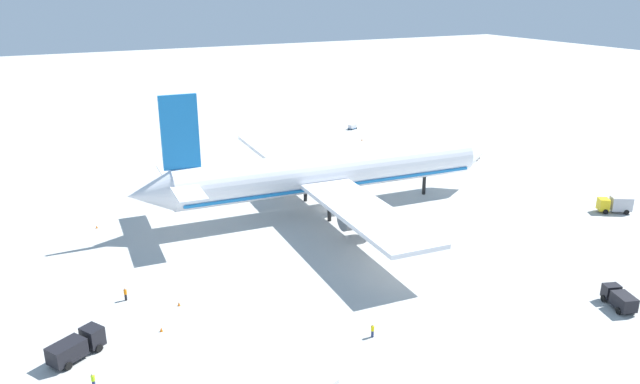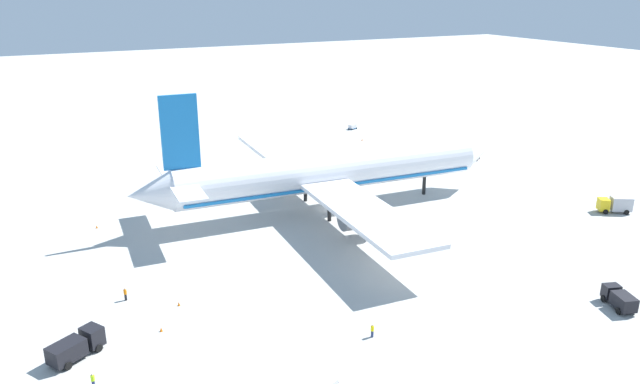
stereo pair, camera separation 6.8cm
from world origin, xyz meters
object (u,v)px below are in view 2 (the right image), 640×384
service_truck_0 (616,204)px  service_truck_1 (76,346)px  airliner (326,173)px  baggage_cart_2 (475,159)px  traffic_cone_1 (362,140)px  traffic_cone_2 (179,304)px  traffic_cone_0 (97,227)px  traffic_cone_3 (161,329)px  service_truck_2 (619,298)px  ground_worker_3 (125,294)px  ground_worker_0 (93,380)px  ground_worker_1 (372,331)px  baggage_cart_0 (352,127)px

service_truck_0 → service_truck_1: (-91.70, -4.21, -0.17)m
airliner → baggage_cart_2: airliner is taller
traffic_cone_1 → traffic_cone_2: bearing=-135.3°
service_truck_1 → traffic_cone_0: 38.98m
traffic_cone_1 → traffic_cone_2: 91.11m
traffic_cone_3 → service_truck_0: bearing=2.2°
service_truck_2 → baggage_cart_2: (29.28, 61.98, -1.02)m
airliner → traffic_cone_3: airliner is taller
airliner → traffic_cone_0: (-38.74, 9.31, -6.78)m
service_truck_0 → service_truck_1: service_truck_0 is taller
service_truck_2 → ground_worker_3: size_ratio=3.00×
baggage_cart_2 → ground_worker_3: bearing=-159.5°
service_truck_0 → ground_worker_0: service_truck_0 is taller
ground_worker_1 → traffic_cone_2: (-18.42, 17.35, -0.57)m
traffic_cone_0 → traffic_cone_3: (2.46, -37.21, 0.00)m
service_truck_1 → ground_worker_1: size_ratio=3.89×
service_truck_0 → baggage_cart_0: bearing=97.1°
baggage_cart_0 → ground_worker_1: ground_worker_1 is taller
traffic_cone_3 → traffic_cone_1: bearing=45.4°
service_truck_1 → service_truck_0: bearing=2.6°
service_truck_0 → ground_worker_3: (-84.65, 6.52, -0.69)m
service_truck_0 → traffic_cone_0: service_truck_0 is taller
ground_worker_1 → service_truck_0: bearing=14.3°
service_truck_1 → ground_worker_3: bearing=56.7°
ground_worker_0 → service_truck_1: bearing=98.0°
baggage_cart_2 → traffic_cone_3: (-82.77, -41.53, 0.01)m
service_truck_2 → traffic_cone_2: 56.22m
airliner → ground_worker_0: (-44.85, -35.45, -6.21)m
traffic_cone_0 → traffic_cone_3: bearing=-86.2°
airliner → baggage_cart_0: 65.28m
service_truck_2 → ground_worker_3: (-55.91, 30.06, -0.38)m
traffic_cone_0 → traffic_cone_2: bearing=-79.7°
baggage_cart_0 → baggage_cart_2: baggage_cart_0 is taller
traffic_cone_1 → traffic_cone_2: (-64.77, -64.08, 0.00)m
airliner → traffic_cone_1: 52.60m
ground_worker_0 → traffic_cone_0: ground_worker_0 is taller
airliner → service_truck_2: (17.21, -48.35, -5.76)m
airliner → service_truck_0: (45.95, -24.81, -5.45)m
baggage_cart_0 → ground_worker_3: 104.07m
airliner → service_truck_0: 52.50m
traffic_cone_2 → airliner: bearing=34.8°
ground_worker_3 → traffic_cone_3: size_ratio=3.23×
ground_worker_1 → traffic_cone_3: 25.04m
ground_worker_0 → ground_worker_3: size_ratio=0.94×
baggage_cart_0 → traffic_cone_0: baggage_cart_0 is taller
traffic_cone_2 → traffic_cone_3: same height
baggage_cart_0 → ground_worker_3: ground_worker_3 is taller
ground_worker_3 → traffic_cone_3: 9.93m
service_truck_0 → ground_worker_1: 62.33m
ground_worker_0 → traffic_cone_2: 17.42m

